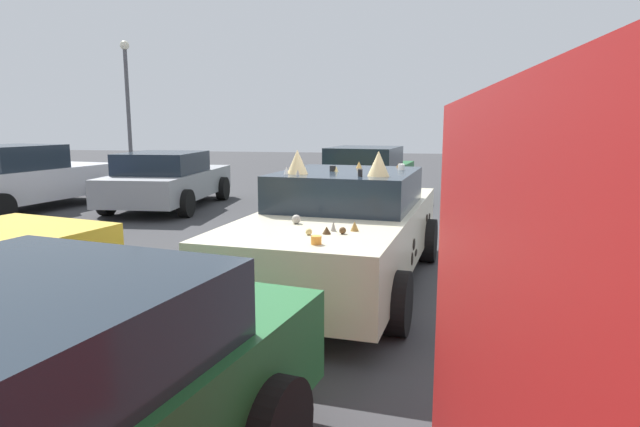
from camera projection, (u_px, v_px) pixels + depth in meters
ground_plane at (343, 284)px, 6.83m from camera, size 60.00×60.00×0.00m
art_car_decorated at (344, 228)px, 6.74m from camera, size 4.86×2.43×1.71m
parked_sedan_far_right at (20, 179)px, 12.44m from camera, size 4.67×2.55×1.52m
parked_sedan_behind_right at (168, 180)px, 12.86m from camera, size 4.39×2.25×1.35m
parked_sedan_near_right at (367, 174)px, 13.87m from camera, size 4.61×2.47×1.42m
lot_lamp_post at (128, 100)px, 16.72m from camera, size 0.28×0.28×4.52m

